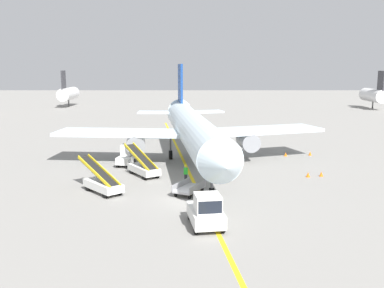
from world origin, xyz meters
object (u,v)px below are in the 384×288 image
(baggage_cart_loaded, at_px, (188,188))
(belt_loader_forward_hold, at_px, (101,183))
(safety_cone_nose_right, at_px, (215,162))
(pushback_tug, at_px, (205,211))
(safety_cone_wingtip_left, at_px, (309,153))
(airliner, at_px, (191,129))
(belt_loader_aft_hold, at_px, (142,167))
(safety_cone_wingtip_right, at_px, (284,154))
(safety_cone_tail_area, at_px, (307,175))
(baggage_tug_near_wing, at_px, (125,157))
(ground_crew_marshaller, at_px, (184,173))
(safety_cone_nose_left, at_px, (320,174))

(baggage_cart_loaded, bearing_deg, belt_loader_forward_hold, 175.97)
(safety_cone_nose_right, bearing_deg, belt_loader_forward_hold, -133.86)
(pushback_tug, bearing_deg, safety_cone_wingtip_left, 60.82)
(airliner, height_order, pushback_tug, airliner)
(airliner, relative_size, belt_loader_aft_hold, 7.25)
(baggage_cart_loaded, height_order, safety_cone_wingtip_right, baggage_cart_loaded)
(safety_cone_nose_right, relative_size, safety_cone_tail_area, 1.00)
(baggage_tug_near_wing, xyz_separation_m, safety_cone_tail_area, (16.99, -4.61, -0.71))
(ground_crew_marshaller, bearing_deg, pushback_tug, -81.98)
(pushback_tug, distance_m, safety_cone_wingtip_left, 25.22)
(ground_crew_marshaller, bearing_deg, airliner, 86.09)
(pushback_tug, xyz_separation_m, belt_loader_aft_hold, (-5.32, 12.93, -0.22))
(belt_loader_aft_hold, xyz_separation_m, safety_cone_nose_left, (16.11, -0.33, -0.56))
(belt_loader_aft_hold, height_order, baggage_cart_loaded, belt_loader_aft_hold)
(belt_loader_forward_hold, xyz_separation_m, belt_loader_aft_hold, (2.62, 5.44, 0.00))
(baggage_cart_loaded, bearing_deg, pushback_tug, -81.13)
(baggage_cart_loaded, bearing_deg, safety_cone_wingtip_left, 48.26)
(belt_loader_forward_hold, xyz_separation_m, safety_cone_tail_area, (17.47, 4.84, -0.56))
(safety_cone_nose_left, relative_size, safety_cone_wingtip_left, 1.00)
(safety_cone_nose_left, bearing_deg, baggage_tug_near_wing, 166.62)
(belt_loader_forward_hold, relative_size, safety_cone_wingtip_right, 10.38)
(pushback_tug, xyz_separation_m, safety_cone_tail_area, (9.53, 12.33, -0.77))
(airliner, bearing_deg, safety_cone_nose_left, -28.01)
(belt_loader_aft_hold, xyz_separation_m, safety_cone_nose_right, (6.88, 4.44, -0.56))
(safety_cone_wingtip_right, height_order, safety_cone_tail_area, same)
(belt_loader_forward_hold, relative_size, baggage_cart_loaded, 1.23)
(baggage_cart_loaded, xyz_separation_m, safety_cone_wingtip_left, (13.38, 15.00, -0.25))
(belt_loader_aft_hold, distance_m, safety_cone_tail_area, 14.87)
(safety_cone_tail_area, bearing_deg, airliner, 148.10)
(pushback_tug, distance_m, safety_cone_nose_right, 17.46)
(belt_loader_forward_hold, xyz_separation_m, ground_crew_marshaller, (6.53, 2.51, 0.13))
(belt_loader_aft_hold, relative_size, safety_cone_nose_left, 11.07)
(baggage_tug_near_wing, height_order, belt_loader_aft_hold, belt_loader_aft_hold)
(baggage_tug_near_wing, distance_m, safety_cone_nose_left, 18.78)
(baggage_cart_loaded, distance_m, ground_crew_marshaller, 3.04)
(safety_cone_nose_left, distance_m, safety_cone_wingtip_left, 9.52)
(airliner, bearing_deg, belt_loader_forward_hold, -122.28)
(pushback_tug, relative_size, ground_crew_marshaller, 2.26)
(belt_loader_forward_hold, height_order, safety_cone_wingtip_left, belt_loader_forward_hold)
(pushback_tug, bearing_deg, safety_cone_wingtip_right, 66.29)
(baggage_tug_near_wing, bearing_deg, safety_cone_wingtip_left, 14.38)
(baggage_tug_near_wing, relative_size, belt_loader_forward_hold, 0.57)
(belt_loader_aft_hold, bearing_deg, safety_cone_nose_right, 32.85)
(baggage_cart_loaded, distance_m, safety_cone_nose_right, 10.70)
(baggage_cart_loaded, height_order, ground_crew_marshaller, ground_crew_marshaller)
(safety_cone_nose_right, distance_m, safety_cone_tail_area, 9.43)
(belt_loader_forward_hold, distance_m, belt_loader_aft_hold, 6.04)
(safety_cone_wingtip_left, bearing_deg, baggage_cart_loaded, -131.74)
(airliner, height_order, safety_cone_nose_right, airliner)
(airliner, height_order, safety_cone_nose_left, airliner)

